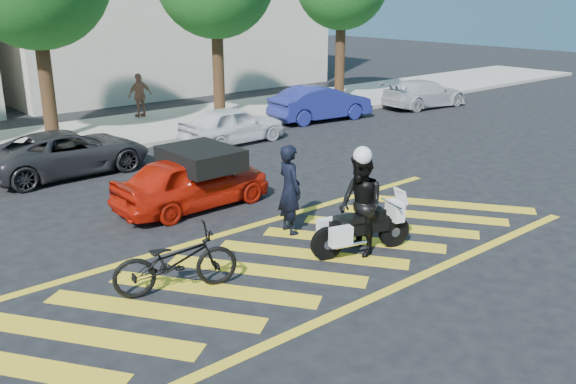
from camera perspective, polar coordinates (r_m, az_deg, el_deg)
ground at (r=11.17m, az=0.33°, el=-6.53°), size 90.00×90.00×0.00m
sidewalk at (r=21.31m, az=-21.09°, el=4.46°), size 60.00×5.00×0.15m
crosswalk at (r=11.15m, az=0.18°, el=-6.57°), size 12.33×4.00×0.01m
officer_bike at (r=12.20m, az=0.15°, el=0.25°), size 0.56×0.74×1.83m
bicycle at (r=10.08m, az=-10.47°, el=-6.36°), size 2.15×1.32×1.07m
police_motorcycle at (r=11.43m, az=6.76°, el=-3.37°), size 2.03×0.93×0.91m
officer_moto at (r=11.26m, az=6.82°, el=-1.25°), size 0.94×1.08×1.90m
red_convertible at (r=13.90m, az=-8.93°, el=1.00°), size 3.68×1.55×1.24m
parked_mid_left at (r=17.40m, az=-19.82°, el=3.51°), size 4.31×2.04×1.19m
parked_mid_right at (r=19.88m, az=-5.21°, el=6.28°), size 3.63×1.55×1.22m
parked_right at (r=23.52m, az=3.08°, el=8.31°), size 4.19×1.89×1.33m
parked_far_right at (r=26.96m, az=12.66°, el=8.98°), size 4.18×2.05×1.17m
pedestrian_right at (r=24.05m, az=-13.68°, el=8.79°), size 0.99×0.46×1.65m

